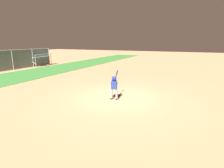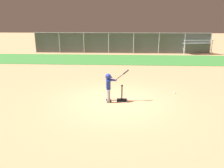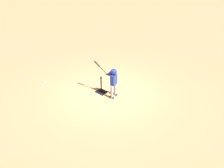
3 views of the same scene
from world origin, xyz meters
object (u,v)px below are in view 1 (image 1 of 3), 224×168
object	(u,v)px
bleachers_far_right	(36,60)
baseball	(117,84)
batting_tee	(117,94)
batter_child	(114,84)

from	to	relation	value
bleachers_far_right	baseball	bearing A→B (deg)	-109.82
batting_tee	baseball	size ratio (longest dim) A/B	9.38
batter_child	bleachers_far_right	bearing A→B (deg)	61.40
batter_child	bleachers_far_right	world-z (taller)	bleachers_far_right
batter_child	bleachers_far_right	distance (m)	15.80
batting_tee	baseball	xyz separation A→B (m)	(2.45, 1.06, -0.06)
batting_tee	bleachers_far_right	world-z (taller)	bleachers_far_right
batter_child	baseball	distance (m)	3.28
baseball	batter_child	bearing A→B (deg)	-158.71
batter_child	bleachers_far_right	size ratio (longest dim) A/B	0.44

